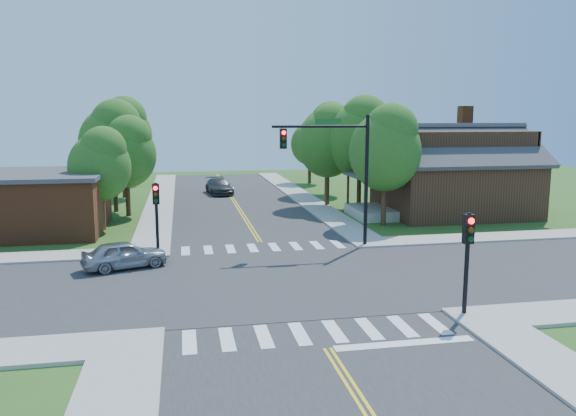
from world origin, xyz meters
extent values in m
plane|color=#32531A|center=(0.00, 0.00, 0.00)|extent=(100.00, 100.00, 0.00)
cube|color=#2D2D30|center=(0.00, 0.00, 0.02)|extent=(10.00, 90.00, 0.04)
cube|color=#2D2D30|center=(0.00, 0.00, 0.03)|extent=(90.00, 10.00, 0.04)
cube|color=#2D2D30|center=(0.00, 0.00, 0.00)|extent=(10.20, 10.20, 0.06)
cube|color=#9E9B93|center=(6.10, 25.00, 0.07)|extent=(2.20, 40.00, 0.14)
cube|color=#9E9B93|center=(-6.10, 25.00, 0.07)|extent=(2.20, 40.00, 0.14)
cube|color=white|center=(-4.20, 6.20, 0.05)|extent=(0.45, 2.00, 0.01)
cube|color=white|center=(-3.00, 6.20, 0.05)|extent=(0.45, 2.00, 0.01)
cube|color=white|center=(-1.80, 6.20, 0.05)|extent=(0.45, 2.00, 0.01)
cube|color=white|center=(-0.60, 6.20, 0.05)|extent=(0.45, 2.00, 0.01)
cube|color=white|center=(0.60, 6.20, 0.05)|extent=(0.45, 2.00, 0.01)
cube|color=white|center=(1.80, 6.20, 0.05)|extent=(0.45, 2.00, 0.01)
cube|color=white|center=(3.00, 6.20, 0.05)|extent=(0.45, 2.00, 0.01)
cube|color=white|center=(4.20, 6.20, 0.05)|extent=(0.45, 2.00, 0.01)
cube|color=white|center=(-4.20, -6.20, 0.05)|extent=(0.45, 2.00, 0.01)
cube|color=white|center=(-3.00, -6.20, 0.05)|extent=(0.45, 2.00, 0.01)
cube|color=white|center=(-1.80, -6.20, 0.05)|extent=(0.45, 2.00, 0.01)
cube|color=white|center=(-0.60, -6.20, 0.05)|extent=(0.45, 2.00, 0.01)
cube|color=white|center=(0.60, -6.20, 0.05)|extent=(0.45, 2.00, 0.01)
cube|color=white|center=(1.80, -6.20, 0.05)|extent=(0.45, 2.00, 0.01)
cube|color=white|center=(3.00, -6.20, 0.05)|extent=(0.45, 2.00, 0.01)
cube|color=white|center=(4.20, -6.20, 0.05)|extent=(0.45, 2.00, 0.01)
cube|color=yellow|center=(-0.10, 26.25, 0.05)|extent=(0.10, 37.50, 0.01)
cube|color=yellow|center=(0.10, 26.25, 0.05)|extent=(0.10, 37.50, 0.01)
cube|color=white|center=(2.50, -7.60, 0.00)|extent=(4.60, 0.45, 0.09)
cylinder|color=black|center=(5.60, 5.60, 3.60)|extent=(0.20, 0.20, 7.20)
cylinder|color=black|center=(3.00, 5.60, 6.60)|extent=(5.20, 0.14, 0.14)
cube|color=#19591E|center=(3.40, 5.55, 6.85)|extent=(1.40, 0.04, 0.30)
cube|color=black|center=(1.00, 5.60, 5.98)|extent=(0.34, 0.28, 1.05)
sphere|color=#FF0C0C|center=(1.00, 5.43, 6.29)|extent=(0.22, 0.22, 0.22)
sphere|color=#3F2605|center=(1.00, 5.43, 5.97)|extent=(0.22, 0.22, 0.22)
sphere|color=#05330F|center=(1.00, 5.43, 5.65)|extent=(0.22, 0.22, 0.22)
cylinder|color=black|center=(5.60, -5.60, 1.90)|extent=(0.16, 0.16, 3.80)
cube|color=black|center=(5.60, -5.60, 3.23)|extent=(0.34, 0.28, 1.05)
sphere|color=#FF0C0C|center=(5.60, -5.77, 3.54)|extent=(0.22, 0.22, 0.22)
sphere|color=#3F2605|center=(5.60, -5.77, 3.22)|extent=(0.22, 0.22, 0.22)
sphere|color=#05330F|center=(5.60, -5.77, 2.90)|extent=(0.22, 0.22, 0.22)
cylinder|color=black|center=(-5.60, 5.60, 1.90)|extent=(0.16, 0.16, 3.80)
cube|color=black|center=(-5.60, 5.60, 3.23)|extent=(0.34, 0.28, 1.05)
sphere|color=#FF0C0C|center=(-5.60, 5.43, 3.54)|extent=(0.22, 0.22, 0.22)
sphere|color=#3F2605|center=(-5.60, 5.43, 3.22)|extent=(0.22, 0.22, 0.22)
sphere|color=#05330F|center=(-5.60, 5.43, 2.90)|extent=(0.22, 0.22, 0.22)
cube|color=#312011|center=(15.20, 14.20, 2.00)|extent=(10.00, 8.00, 4.00)
cube|color=#9E9B93|center=(8.90, 14.20, 0.35)|extent=(2.60, 4.50, 0.70)
cylinder|color=#312011|center=(7.80, 12.20, 1.60)|extent=(0.18, 0.18, 2.50)
cylinder|color=#312011|center=(7.80, 16.20, 1.60)|extent=(0.18, 0.18, 2.50)
cube|color=#38383D|center=(8.90, 14.20, 2.95)|extent=(2.80, 4.80, 0.18)
cube|color=brown|center=(17.70, 17.70, 3.55)|extent=(0.90, 0.90, 7.11)
cube|color=brown|center=(-14.20, 13.20, 1.75)|extent=(10.00, 8.00, 3.50)
cube|color=#38383D|center=(-14.20, 13.20, 3.60)|extent=(10.40, 8.40, 0.25)
cylinder|color=#382314|center=(8.73, 11.18, 1.49)|extent=(0.34, 0.34, 2.97)
ellipsoid|color=#225E1B|center=(8.73, 11.18, 4.85)|extent=(4.70, 4.46, 5.17)
sphere|color=#225E1B|center=(9.03, 10.98, 6.26)|extent=(3.44, 3.44, 3.44)
cylinder|color=#382314|center=(9.15, 17.76, 1.63)|extent=(0.34, 0.34, 3.25)
ellipsoid|color=#225E1B|center=(9.15, 17.76, 5.31)|extent=(5.14, 4.88, 5.65)
sphere|color=#225E1B|center=(9.45, 17.56, 6.85)|extent=(3.77, 3.77, 3.77)
cylinder|color=#382314|center=(8.79, 26.29, 1.57)|extent=(0.34, 0.34, 3.15)
ellipsoid|color=#225E1B|center=(8.79, 26.29, 5.14)|extent=(4.97, 4.72, 5.47)
sphere|color=#225E1B|center=(9.09, 26.09, 6.63)|extent=(3.64, 3.64, 3.64)
cylinder|color=#382314|center=(9.16, 34.78, 1.28)|extent=(0.34, 0.34, 2.56)
ellipsoid|color=#225E1B|center=(9.16, 34.78, 4.18)|extent=(4.04, 3.84, 4.45)
sphere|color=#225E1B|center=(9.46, 34.58, 5.39)|extent=(2.97, 2.97, 2.97)
cylinder|color=#382314|center=(-9.30, 13.12, 1.22)|extent=(0.34, 0.34, 2.44)
ellipsoid|color=#225E1B|center=(-9.30, 13.12, 3.98)|extent=(3.85, 3.66, 4.23)
sphere|color=#225E1B|center=(-9.00, 12.92, 5.13)|extent=(2.82, 2.82, 2.82)
cylinder|color=#382314|center=(-9.22, 20.03, 1.56)|extent=(0.34, 0.34, 3.13)
ellipsoid|color=#225E1B|center=(-9.22, 20.03, 5.11)|extent=(4.94, 4.69, 5.43)
sphere|color=#225E1B|center=(-8.92, 19.83, 6.59)|extent=(3.62, 3.62, 3.62)
cylinder|color=#382314|center=(-9.30, 27.54, 1.65)|extent=(0.34, 0.34, 3.29)
ellipsoid|color=#225E1B|center=(-9.30, 27.54, 5.38)|extent=(5.20, 4.94, 5.72)
sphere|color=#225E1B|center=(-9.00, 27.34, 6.94)|extent=(3.82, 3.82, 3.82)
cylinder|color=#382314|center=(-9.10, 36.65, 1.10)|extent=(0.34, 0.34, 2.20)
ellipsoid|color=#225E1B|center=(-9.10, 36.65, 3.60)|extent=(3.48, 3.31, 3.83)
sphere|color=#225E1B|center=(-8.80, 36.45, 4.64)|extent=(2.55, 2.55, 2.55)
cylinder|color=#382314|center=(7.08, 19.46, 1.52)|extent=(0.34, 0.34, 3.04)
ellipsoid|color=#225E1B|center=(7.08, 19.46, 4.96)|extent=(4.80, 4.56, 5.28)
sphere|color=#225E1B|center=(7.38, 19.26, 6.40)|extent=(3.52, 3.52, 3.52)
cylinder|color=#382314|center=(-8.13, 17.95, 1.35)|extent=(0.34, 0.34, 2.70)
ellipsoid|color=#225E1B|center=(-8.13, 17.95, 4.40)|extent=(4.26, 4.04, 4.68)
sphere|color=#225E1B|center=(-7.83, 17.75, 5.68)|extent=(3.12, 3.12, 3.12)
imported|color=#A0A2A6|center=(-7.04, 3.28, 0.66)|extent=(3.92, 4.84, 1.33)
imported|color=#303235|center=(-0.93, 28.00, 0.70)|extent=(3.19, 5.35, 1.41)
camera|label=1|loc=(-4.28, -23.43, 7.17)|focal=35.00mm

